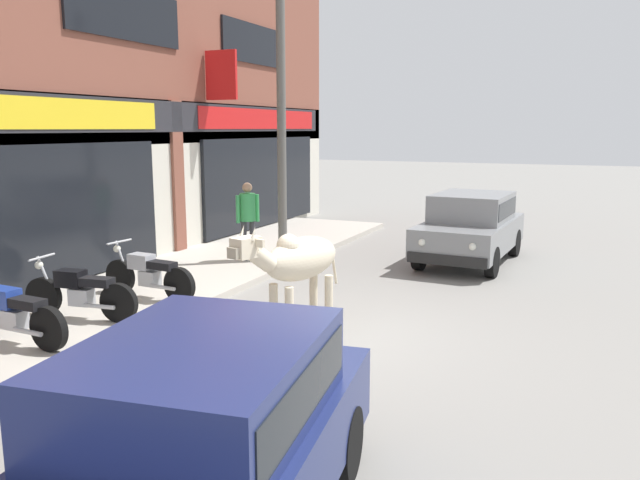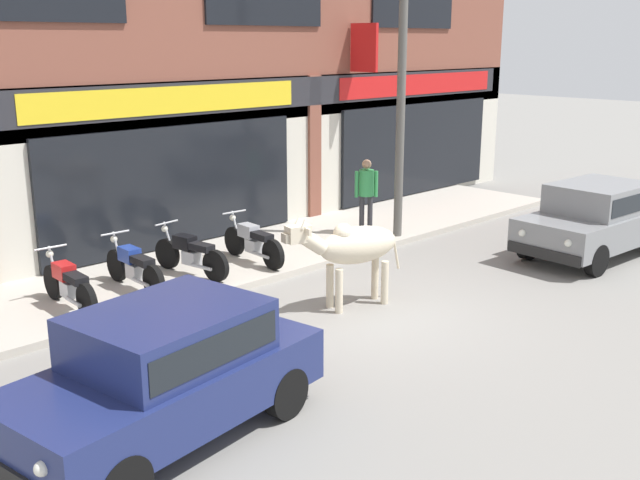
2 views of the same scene
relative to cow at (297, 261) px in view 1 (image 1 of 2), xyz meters
The scene contains 11 objects.
ground_plane 1.09m from the cow, 112.38° to the right, with size 90.00×90.00×0.00m, color gray.
sidewalk 3.42m from the cow, 92.74° to the left, with size 19.00×2.92×0.13m, color #B7AFA3.
shop_building 5.78m from the cow, 91.77° to the left, with size 23.00×1.40×8.27m.
cow is the anchor object (origin of this frame).
car_0 5.75m from the cow, 13.45° to the right, with size 3.69×1.80×1.46m.
car_1 4.65m from the cow, 161.85° to the right, with size 3.76×2.09×1.46m.
motorcycle_1 3.69m from the cow, 127.99° to the left, with size 0.52×1.81×0.88m.
motorcycle_2 3.14m from the cow, 111.00° to the left, with size 0.52×1.81×0.88m.
motorcycle_3 2.79m from the cow, 86.16° to the left, with size 0.52×1.81×0.88m.
pedestrian 4.32m from the cow, 39.52° to the left, with size 0.41×0.34×1.60m.
utility_pole 4.56m from the cow, 30.15° to the left, with size 0.18×0.18×5.22m, color #595651.
Camera 1 is at (-7.40, -3.33, 2.80)m, focal length 35.00 mm.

